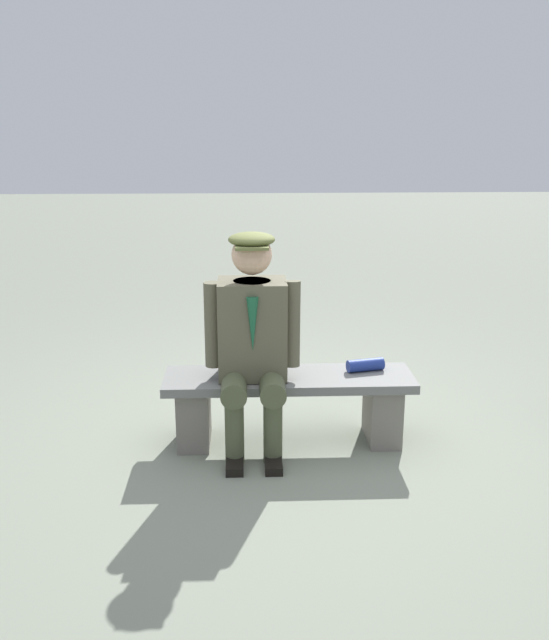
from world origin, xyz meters
TOP-DOWN VIEW (x-y plane):
  - ground_plane at (0.00, 0.00)m, footprint 30.00×30.00m
  - bench at (0.00, 0.00)m, footprint 1.51×0.42m
  - seated_man at (0.22, 0.06)m, footprint 0.57×0.61m
  - rolled_magazine at (-0.47, -0.06)m, footprint 0.24×0.13m

SIDE VIEW (x-z plane):
  - ground_plane at x=0.00m, z-range 0.00..0.00m
  - bench at x=0.00m, z-range 0.06..0.49m
  - rolled_magazine at x=-0.47m, z-range 0.43..0.51m
  - seated_man at x=0.22m, z-range 0.06..1.36m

